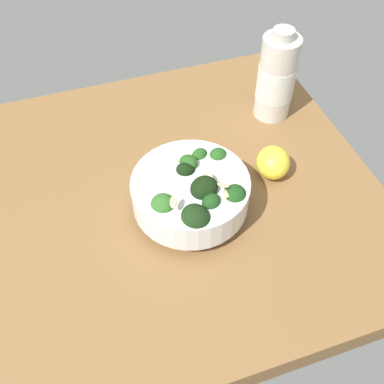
% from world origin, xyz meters
% --- Properties ---
extents(ground_plane, '(0.63, 0.63, 0.04)m').
position_xyz_m(ground_plane, '(0.00, 0.00, -0.02)').
color(ground_plane, brown).
extents(bowl_of_broccoli, '(0.18, 0.18, 0.09)m').
position_xyz_m(bowl_of_broccoli, '(0.05, 0.00, 0.04)').
color(bowl_of_broccoli, white).
rests_on(bowl_of_broccoli, ground_plane).
extents(lemon_wedge, '(0.07, 0.07, 0.05)m').
position_xyz_m(lemon_wedge, '(0.02, 0.15, 0.03)').
color(lemon_wedge, yellow).
rests_on(lemon_wedge, ground_plane).
extents(bottle_tall, '(0.07, 0.07, 0.17)m').
position_xyz_m(bottle_tall, '(-0.12, 0.22, 0.08)').
color(bottle_tall, beige).
rests_on(bottle_tall, ground_plane).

